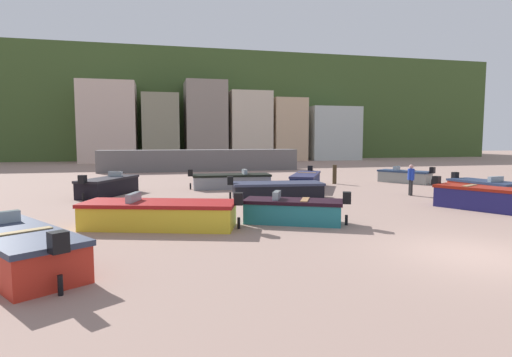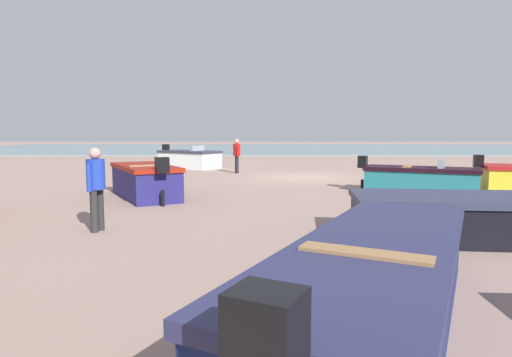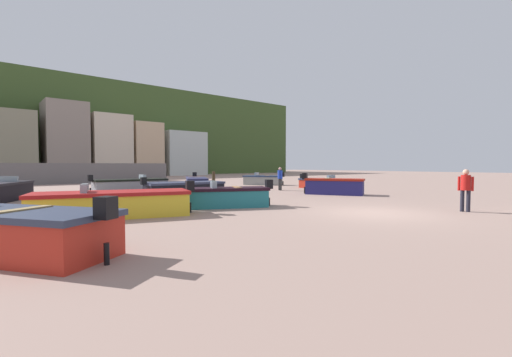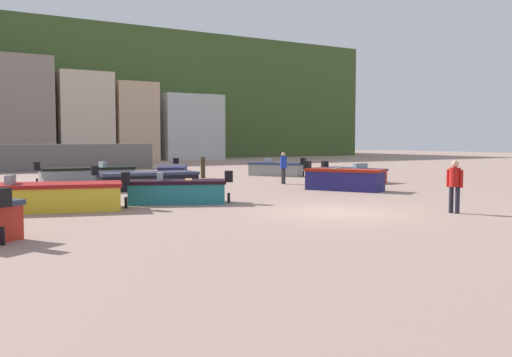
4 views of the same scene
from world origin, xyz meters
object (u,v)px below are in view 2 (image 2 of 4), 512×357
at_px(boat_navy_1, 145,181).
at_px(boat_black_2, 481,217).
at_px(beach_walker_foreground, 96,182).
at_px(boat_teal_3, 420,180).
at_px(boat_navy_5, 376,285).
at_px(boat_white_10, 189,159).
at_px(beach_walker_distant, 237,153).

xyz_separation_m(boat_navy_1, boat_black_2, (-7.30, 5.12, -0.09)).
bearing_deg(beach_walker_foreground, boat_teal_3, 137.36).
bearing_deg(boat_navy_1, boat_teal_3, -22.23).
relative_size(boat_navy_5, boat_white_10, 1.29).
xyz_separation_m(boat_navy_1, beach_walker_foreground, (-0.23, 4.48, 0.46)).
xyz_separation_m(beach_walker_foreground, beach_walker_distant, (-2.11, -12.36, 0.00)).
bearing_deg(boat_white_10, boat_black_2, 59.86).
bearing_deg(boat_black_2, beach_walker_foreground, 90.50).
relative_size(boat_navy_1, boat_navy_5, 0.77).
xyz_separation_m(boat_white_10, beach_walker_foreground, (-0.62, 15.38, 0.46)).
xyz_separation_m(boat_teal_3, beach_walker_distant, (6.13, -6.96, 0.52)).
relative_size(boat_navy_1, beach_walker_foreground, 2.25).
relative_size(boat_navy_1, beach_walker_distant, 2.25).
height_order(boat_navy_5, boat_white_10, boat_white_10).
bearing_deg(boat_black_2, boat_white_10, 31.39).
bearing_deg(beach_walker_foreground, beach_walker_distant, -175.55).
bearing_deg(beach_walker_distant, boat_navy_1, 150.00).
height_order(boat_teal_3, boat_white_10, boat_white_10).
height_order(boat_white_10, beach_walker_foreground, beach_walker_foreground).
xyz_separation_m(boat_black_2, boat_navy_5, (2.85, 3.59, 0.05)).
relative_size(boat_navy_5, beach_walker_foreground, 2.94).
bearing_deg(boat_teal_3, boat_white_10, -113.10).
height_order(beach_walker_foreground, beach_walker_distant, same).
xyz_separation_m(boat_navy_1, beach_walker_distant, (-2.34, -7.88, 0.46)).
distance_m(boat_navy_1, boat_white_10, 10.91).
height_order(boat_navy_1, beach_walker_distant, beach_walker_distant).
distance_m(boat_black_2, beach_walker_foreground, 7.13).
bearing_deg(boat_white_10, boat_teal_3, 75.83).
bearing_deg(boat_navy_1, boat_black_2, -63.50).
relative_size(boat_black_2, beach_walker_distant, 2.96).
distance_m(boat_black_2, boat_teal_3, 6.16).
xyz_separation_m(boat_teal_3, beach_walker_foreground, (8.25, 5.40, 0.52)).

